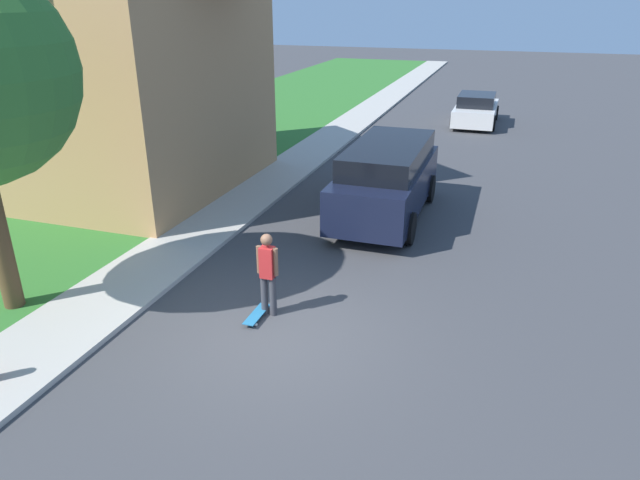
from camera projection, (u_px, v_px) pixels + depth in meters
The scene contains 8 objects.
ground_plane at pixel (279, 335), 9.88m from camera, with size 120.00×120.00×0.00m, color #3D3D3F.
lawn at pixel (112, 187), 17.44m from camera, with size 10.00×80.00×0.08m.
sidewalk at pixel (242, 202), 16.15m from camera, with size 1.80×80.00×0.10m.
house at pixel (88, 28), 16.28m from camera, with size 9.09×8.26×8.65m.
suv_parked at pixel (387, 179), 14.83m from camera, with size 2.08×5.15×1.95m.
car_down_street at pixel (476, 110), 26.01m from camera, with size 1.92×4.25×1.37m.
skateboarder at pixel (268, 271), 10.20m from camera, with size 0.41×0.21×1.60m.
skateboard at pixel (257, 315), 10.36m from camera, with size 0.22×0.79×0.10m.
Camera 1 is at (3.37, -7.77, 5.40)m, focal length 32.00 mm.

